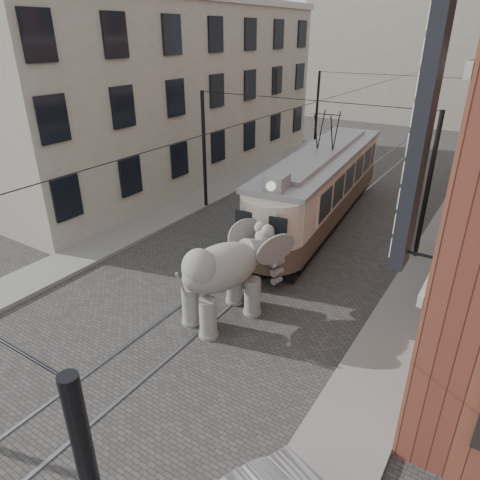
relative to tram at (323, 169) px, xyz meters
The scene contains 9 objects.
ground 8.11m from the tram, 91.48° to the right, with size 120.00×120.00×0.00m, color #3F3D3A.
tram_rails 8.10m from the tram, 91.48° to the right, with size 1.54×80.00×0.02m, color slate, non-canonical shape.
sidewalk_right 9.95m from the tram, 52.92° to the right, with size 2.00×60.00×0.15m, color slate.
sidewalk_left 10.50m from the tram, 131.12° to the right, with size 2.00×60.00×0.15m, color slate.
stucco_building 11.69m from the tram, 168.27° to the left, with size 7.00×24.00×10.00m, color gray.
distant_block 32.62m from the tram, 90.35° to the left, with size 28.00×10.00×14.00m, color gray.
catenary 2.73m from the tram, 98.48° to the right, with size 11.00×30.20×6.00m, color black, non-canonical shape.
tram is the anchor object (origin of this frame).
elephant 9.55m from the tram, 85.93° to the right, with size 2.60×4.72×2.89m, color slate, non-canonical shape.
Camera 1 is at (7.84, -11.53, 8.50)m, focal length 32.84 mm.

